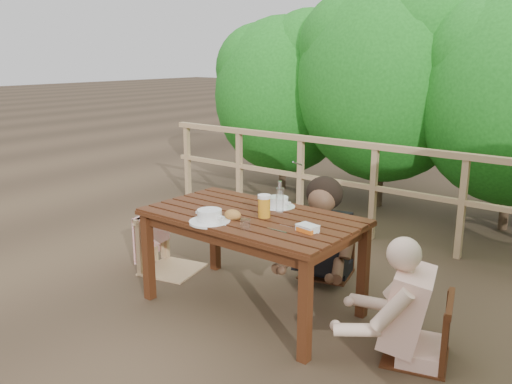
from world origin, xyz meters
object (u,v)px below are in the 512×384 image
Objects in this scene: bread_roll at (233,215)px; tumbler at (245,225)px; soup_far at (278,202)px; bottle at (280,198)px; beer_glass at (264,207)px; soup_near at (210,216)px; butter_tub at (307,229)px; table at (252,262)px; woman at (330,198)px; diner_right at (428,263)px; chair_left at (171,219)px; chair_right at (420,299)px; chair_far at (328,229)px.

tumbler reaches higher than bread_roll.
soup_far is 1.04× the size of bottle.
beer_glass reaches higher than bread_roll.
soup_near is 0.71m from butter_tub.
soup_far reaches higher than table.
table is at bearing -95.41° from soup_far.
bread_roll reaches higher than table.
woman is 1.44m from diner_right.
woman is (1.13, 0.80, 0.21)m from chair_left.
chair_right reaches higher than bread_roll.
beer_glass is (-0.01, -0.90, 0.40)m from chair_far.
chair_right is at bearing 22.72° from butter_tub.
chair_right is (1.14, -0.81, -0.01)m from chair_far.
bottle is at bearing 80.30° from beer_glass.
chair_right is 5.88× the size of butter_tub.
chair_far is 4.70× the size of beer_glass.
soup_near is at bearing -150.57° from butter_tub.
chair_right reaches higher than soup_far.
beer_glass is (-0.01, -0.92, 0.12)m from woman.
soup_near is at bearing -119.88° from bread_roll.
beer_glass is at bearing 45.43° from bread_roll.
soup_near is at bearing -116.13° from chair_far.
soup_far is (0.16, 0.60, -0.00)m from soup_near.
diner_right is 0.79m from butter_tub.
chair_left is (-1.01, 0.12, 0.12)m from table.
diner_right is at bearing 18.72° from tumbler.
table is at bearing 67.86° from soup_near.
table is at bearing -101.87° from chair_right.
chair_far is at bearing 39.77° from diner_right.
woman reaches higher than butter_tub.
bottle is (0.27, 0.47, 0.08)m from soup_near.
diner_right is (2.30, -0.03, 0.18)m from chair_left.
butter_tub reaches higher than table.
butter_tub is (1.54, -0.20, 0.28)m from chair_left.
woman is at bearing 122.62° from butter_tub.
bread_roll is 0.23m from beer_glass.
chair_far is 2.90× the size of soup_near.
table is at bearing -133.54° from bottle.
soup_far is at bearing -113.45° from chair_far.
diner_right reaches higher than chair_left.
chair_far is at bearing 123.03° from butter_tub.
tumbler is (0.15, -0.58, -0.00)m from soup_far.
butter_tub is (0.36, 0.21, -0.01)m from tumbler.
chair_right reaches higher than butter_tub.
soup_far is 0.20m from bottle.
table is 1.02m from chair_left.
bottle is 3.13× the size of tumbler.
butter_tub is at bearing 8.33° from bread_roll.
soup_near is (-0.25, -1.21, 0.35)m from chair_far.
beer_glass is (0.25, 0.31, 0.04)m from soup_near.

